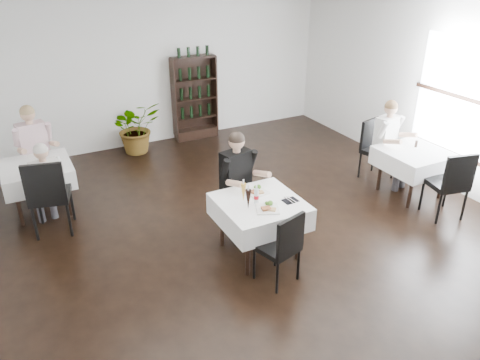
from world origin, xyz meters
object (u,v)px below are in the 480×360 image
object	(u,v)px
diner_main	(240,176)
wine_shelf	(195,99)
potted_tree	(136,127)
main_table	(259,211)

from	to	relation	value
diner_main	wine_shelf	bearing A→B (deg)	76.80
potted_tree	diner_main	size ratio (longest dim) A/B	0.69
diner_main	main_table	bearing A→B (deg)	-92.64
main_table	potted_tree	distance (m)	4.14
main_table	diner_main	world-z (taller)	diner_main
wine_shelf	diner_main	world-z (taller)	wine_shelf
wine_shelf	diner_main	xyz separation A→B (m)	(-0.87, -3.72, 0.01)
wine_shelf	diner_main	size ratio (longest dim) A/B	1.18
potted_tree	wine_shelf	bearing A→B (deg)	8.64
wine_shelf	potted_tree	distance (m)	1.39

